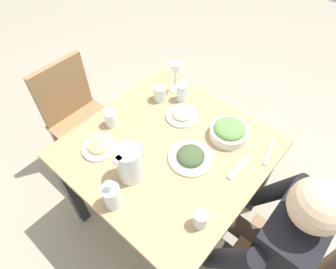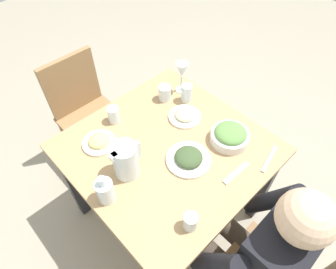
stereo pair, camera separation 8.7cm
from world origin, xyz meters
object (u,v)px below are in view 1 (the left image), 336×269
Objects in this scene: chair_far at (77,115)px; diner_near at (260,237)px; plate_beans at (182,115)px; wine_glass at (175,71)px; water_glass_far_right at (111,118)px; oil_carafe at (112,196)px; plate_dolmas at (191,156)px; water_glass_near_left at (160,93)px; salad_bowl at (229,131)px; dining_table at (168,160)px; water_glass_by_pitcher at (200,219)px; water_pitcher at (129,163)px; water_glass_center at (182,92)px; plate_fries at (99,147)px.

diner_near reaches higher than chair_far.
plate_beans is 0.27m from wine_glass.
water_glass_far_right is 0.57× the size of oil_carafe.
plate_dolmas is 2.46× the size of water_glass_near_left.
salad_bowl is at bearing -14.47° from oil_carafe.
oil_carafe reaches higher than salad_bowl.
salad_bowl is at bearing -36.19° from dining_table.
plate_dolmas is at bearing 44.61° from water_glass_by_pitcher.
diner_near is at bearing -58.76° from oil_carafe.
dining_table is 0.19m from plate_dolmas.
plate_dolmas is 0.47m from water_glass_near_left.
water_glass_by_pitcher is (-0.48, -0.18, 0.00)m from salad_bowl.
water_pitcher is 1.74× the size of water_glass_center.
chair_far is at bearing 70.20° from plate_fries.
plate_dolmas is 1.14× the size of wine_glass.
dining_table is 4.82× the size of wine_glass.
plate_dolmas is 0.48m from water_glass_far_right.
plate_dolmas is (-0.24, 0.06, -0.02)m from salad_bowl.
plate_dolmas is 0.43m from oil_carafe.
plate_fries is 0.78× the size of plate_dolmas.
chair_far is at bearing 93.56° from dining_table.
water_glass_near_left is at bearing 131.19° from water_glass_center.
dining_table is 10.02× the size of water_glass_far_right.
water_glass_far_right is (-0.03, -0.46, 0.31)m from chair_far.
water_pitcher is 2.08× the size of water_glass_near_left.
wine_glass is at bearing 63.95° from diner_near.
salad_bowl is 1.22× the size of oil_carafe.
plate_beans is at bearing -40.33° from water_glass_far_right.
oil_carafe is (-0.66, 0.17, 0.01)m from salad_bowl.
diner_near is 0.88m from plate_fries.
water_pitcher reaches higher than dining_table.
dining_table is at bearing 3.21° from oil_carafe.
plate_dolmas is at bearing 81.56° from diner_near.
plate_fries is 1.86× the size of water_glass_far_right.
chair_far is 1.21m from water_glass_by_pitcher.
water_glass_center is at bearing -21.23° from water_glass_far_right.
salad_bowl is 1.14× the size of plate_fries.
water_glass_near_left is (0.48, 0.25, -0.05)m from water_pitcher.
water_glass_center is at bearing -48.81° from water_glass_near_left.
diner_near is 0.32m from water_glass_by_pitcher.
plate_dolmas is (0.26, -0.16, -0.08)m from water_pitcher.
wine_glass is at bearing -5.59° from water_glass_near_left.
water_glass_by_pitcher is 0.39m from oil_carafe.
water_glass_near_left is at bearing 48.86° from dining_table.
water_glass_by_pitcher reaches higher than plate_fries.
dining_table is at bearing 85.08° from diner_near.
water_glass_far_right is at bearing 139.67° from plate_beans.
water_glass_center is 0.66× the size of oil_carafe.
water_glass_far_right is at bearing 49.10° from oil_carafe.
plate_dolmas is at bearing -132.35° from plate_beans.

